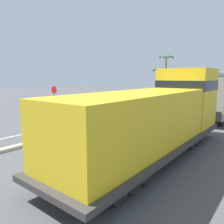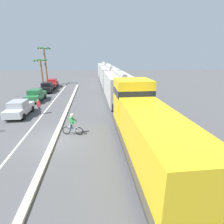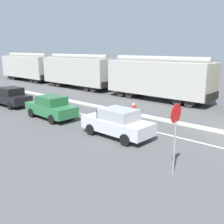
% 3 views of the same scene
% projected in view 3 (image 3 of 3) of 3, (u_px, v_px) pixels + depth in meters
% --- Properties ---
extents(median_curb, '(0.36, 36.00, 0.16)m').
position_uv_depth(median_curb, '(160.00, 119.00, 18.23)').
color(median_curb, beige).
rests_on(median_curb, ground).
extents(lane_stripe, '(0.14, 36.00, 0.01)m').
position_uv_depth(lane_stripe, '(140.00, 128.00, 16.51)').
color(lane_stripe, silver).
rests_on(lane_stripe, ground).
extents(hopper_car_lead, '(2.90, 10.60, 4.18)m').
position_uv_depth(hopper_car_lead, '(159.00, 79.00, 24.89)').
color(hopper_car_lead, '#A8A59E').
rests_on(hopper_car_lead, ground).
extents(hopper_car_middle, '(2.90, 10.60, 4.18)m').
position_uv_depth(hopper_car_middle, '(78.00, 71.00, 32.40)').
color(hopper_car_middle, '#A6A49C').
rests_on(hopper_car_middle, ground).
extents(hopper_car_trailing, '(2.90, 10.60, 4.18)m').
position_uv_depth(hopper_car_trailing, '(28.00, 67.00, 39.92)').
color(hopper_car_trailing, '#A6A49C').
rests_on(hopper_car_trailing, ground).
extents(parked_car_silver, '(1.87, 4.22, 1.62)m').
position_uv_depth(parked_car_silver, '(117.00, 123.00, 14.73)').
color(parked_car_silver, '#B7BABF').
rests_on(parked_car_silver, ground).
extents(parked_car_green, '(1.93, 4.25, 1.62)m').
position_uv_depth(parked_car_green, '(51.00, 107.00, 18.58)').
color(parked_car_green, '#286B3D').
rests_on(parked_car_green, ground).
extents(parked_car_black, '(1.94, 4.25, 1.62)m').
position_uv_depth(parked_car_black, '(11.00, 97.00, 22.60)').
color(parked_car_black, black).
rests_on(parked_car_black, ground).
extents(stop_sign, '(0.76, 0.08, 2.88)m').
position_uv_depth(stop_sign, '(175.00, 126.00, 10.00)').
color(stop_sign, gray).
rests_on(stop_sign, ground).
extents(pedestrian_by_cars, '(0.34, 0.22, 1.62)m').
position_uv_depth(pedestrian_by_cars, '(133.00, 115.00, 16.25)').
color(pedestrian_by_cars, '#33333D').
rests_on(pedestrian_by_cars, ground).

